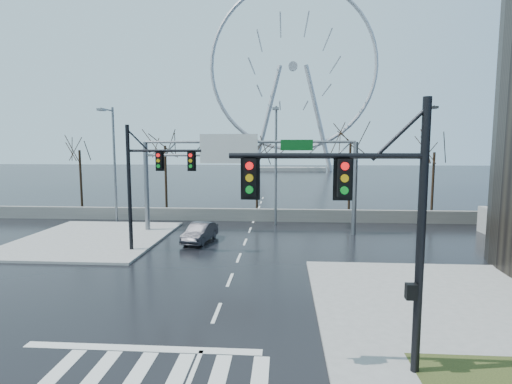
# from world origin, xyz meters

# --- Properties ---
(ground) EXTENTS (260.00, 260.00, 0.00)m
(ground) POSITION_xyz_m (0.00, 0.00, 0.00)
(ground) COLOR black
(ground) RESTS_ON ground
(sidewalk_right_ext) EXTENTS (12.00, 10.00, 0.15)m
(sidewalk_right_ext) POSITION_xyz_m (10.00, 2.00, 0.07)
(sidewalk_right_ext) COLOR gray
(sidewalk_right_ext) RESTS_ON ground
(sidewalk_far) EXTENTS (10.00, 12.00, 0.15)m
(sidewalk_far) POSITION_xyz_m (-11.00, 12.00, 0.07)
(sidewalk_far) COLOR gray
(sidewalk_far) RESTS_ON ground
(barrier_wall) EXTENTS (52.00, 0.50, 1.10)m
(barrier_wall) POSITION_xyz_m (0.00, 20.00, 0.55)
(barrier_wall) COLOR slate
(barrier_wall) RESTS_ON ground
(signal_mast_near) EXTENTS (5.52, 0.41, 8.00)m
(signal_mast_near) POSITION_xyz_m (5.14, -4.04, 4.87)
(signal_mast_near) COLOR black
(signal_mast_near) RESTS_ON ground
(signal_mast_far) EXTENTS (4.72, 0.41, 8.00)m
(signal_mast_far) POSITION_xyz_m (-5.87, 8.96, 4.83)
(signal_mast_far) COLOR black
(signal_mast_far) RESTS_ON ground
(sign_gantry) EXTENTS (16.36, 0.40, 7.60)m
(sign_gantry) POSITION_xyz_m (-0.38, 14.96, 5.18)
(sign_gantry) COLOR slate
(sign_gantry) RESTS_ON ground
(streetlight_left) EXTENTS (0.50, 2.55, 10.00)m
(streetlight_left) POSITION_xyz_m (-12.00, 18.16, 5.89)
(streetlight_left) COLOR slate
(streetlight_left) RESTS_ON ground
(streetlight_mid) EXTENTS (0.50, 2.55, 10.00)m
(streetlight_mid) POSITION_xyz_m (2.00, 18.16, 5.89)
(streetlight_mid) COLOR slate
(streetlight_mid) RESTS_ON ground
(streetlight_right) EXTENTS (0.50, 2.55, 10.00)m
(streetlight_right) POSITION_xyz_m (14.00, 18.16, 5.89)
(streetlight_right) COLOR slate
(streetlight_right) RESTS_ON ground
(tree_far_left) EXTENTS (3.50, 3.50, 7.00)m
(tree_far_left) POSITION_xyz_m (-18.00, 24.00, 5.57)
(tree_far_left) COLOR black
(tree_far_left) RESTS_ON ground
(tree_left) EXTENTS (3.75, 3.75, 7.50)m
(tree_left) POSITION_xyz_m (-9.00, 23.50, 5.98)
(tree_left) COLOR black
(tree_left) RESTS_ON ground
(tree_center) EXTENTS (3.25, 3.25, 6.50)m
(tree_center) POSITION_xyz_m (0.00, 24.50, 5.17)
(tree_center) COLOR black
(tree_center) RESTS_ON ground
(tree_right) EXTENTS (3.90, 3.90, 7.80)m
(tree_right) POSITION_xyz_m (9.00, 23.50, 6.22)
(tree_right) COLOR black
(tree_right) RESTS_ON ground
(tree_far_right) EXTENTS (3.40, 3.40, 6.80)m
(tree_far_right) POSITION_xyz_m (17.00, 24.00, 5.41)
(tree_far_right) COLOR black
(tree_far_right) RESTS_ON ground
(ferris_wheel) EXTENTS (45.00, 6.00, 50.91)m
(ferris_wheel) POSITION_xyz_m (5.00, 95.00, 26.13)
(ferris_wheel) COLOR gray
(ferris_wheel) RESTS_ON ground
(car) EXTENTS (2.02, 4.15, 1.31)m
(car) POSITION_xyz_m (-3.18, 11.89, 0.66)
(car) COLOR black
(car) RESTS_ON ground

